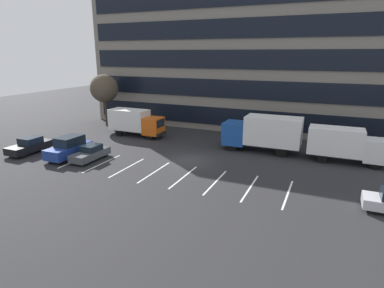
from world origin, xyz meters
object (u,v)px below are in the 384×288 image
(box_truck_white, at_px, (345,144))
(suv_navy, at_px, (69,148))
(sedan_black, at_px, (30,146))
(box_truck_blue, at_px, (263,132))
(bare_tree, at_px, (104,88))
(box_truck_orange, at_px, (135,121))
(sedan_charcoal, at_px, (90,153))

(box_truck_white, height_order, suv_navy, box_truck_white)
(sedan_black, bearing_deg, box_truck_blue, 24.89)
(suv_navy, distance_m, bare_tree, 15.12)
(box_truck_blue, distance_m, box_truck_white, 7.78)
(bare_tree, bearing_deg, box_truck_orange, -25.04)
(box_truck_blue, xyz_separation_m, box_truck_white, (7.76, -0.42, -0.28))
(bare_tree, bearing_deg, box_truck_blue, -8.90)
(sedan_black, distance_m, bare_tree, 14.44)
(box_truck_orange, relative_size, box_truck_white, 1.00)
(box_truck_white, bearing_deg, sedan_charcoal, -157.97)
(box_truck_blue, distance_m, bare_tree, 23.31)
(sedan_black, relative_size, bare_tree, 0.63)
(box_truck_orange, height_order, box_truck_blue, box_truck_blue)
(box_truck_orange, distance_m, sedan_charcoal, 9.84)
(box_truck_orange, bearing_deg, bare_tree, 154.96)
(sedan_charcoal, relative_size, sedan_black, 0.91)
(box_truck_white, bearing_deg, bare_tree, 172.56)
(suv_navy, relative_size, bare_tree, 0.65)
(box_truck_orange, xyz_separation_m, suv_navy, (-1.15, -9.95, -0.80))
(box_truck_orange, distance_m, suv_navy, 10.05)
(bare_tree, bearing_deg, box_truck_white, -7.44)
(box_truck_orange, height_order, sedan_black, box_truck_orange)
(box_truck_blue, height_order, bare_tree, bare_tree)
(box_truck_blue, height_order, box_truck_white, box_truck_blue)
(box_truck_orange, distance_m, box_truck_white, 23.51)
(box_truck_blue, relative_size, sedan_black, 1.79)
(sedan_black, height_order, bare_tree, bare_tree)
(sedan_charcoal, height_order, bare_tree, bare_tree)
(sedan_charcoal, relative_size, suv_navy, 0.87)
(box_truck_orange, height_order, suv_navy, box_truck_orange)
(sedan_black, height_order, suv_navy, suv_navy)
(box_truck_blue, bearing_deg, bare_tree, 171.10)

